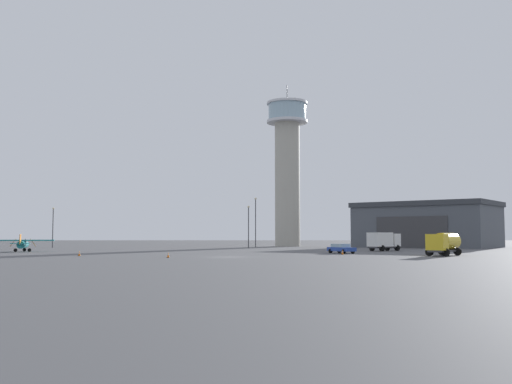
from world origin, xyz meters
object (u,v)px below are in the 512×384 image
car_blue (343,248)px  traffic_cone_near_left (82,253)px  light_post_centre (55,223)px  airplane_teal (25,244)px  truck_box_white (386,241)px  light_post_north (258,218)px  traffic_cone_mid_apron (170,255)px  traffic_cone_near_right (345,252)px  light_post_east (251,223)px  control_tower (289,163)px  truck_fuel_tanker_yellow (446,243)px

car_blue → traffic_cone_near_left: size_ratio=7.58×
car_blue → light_post_centre: size_ratio=0.58×
airplane_teal → truck_box_white: (56.62, 4.38, 0.43)m
light_post_north → traffic_cone_mid_apron: 55.07m
light_post_centre → traffic_cone_mid_apron: (31.23, -51.05, -4.62)m
truck_box_white → traffic_cone_mid_apron: size_ratio=10.01×
truck_box_white → light_post_centre: (-62.00, 24.16, 3.21)m
airplane_teal → truck_box_white: size_ratio=1.53×
traffic_cone_near_right → car_blue: bearing=83.6°
airplane_teal → traffic_cone_near_left: airplane_teal is taller
airplane_teal → car_blue: (48.04, -7.35, -0.53)m
traffic_cone_mid_apron → traffic_cone_near_left: bearing=156.3°
airplane_teal → light_post_east: 44.05m
airplane_teal → car_blue: size_ratio=1.94×
car_blue → traffic_cone_mid_apron: car_blue is taller
control_tower → truck_fuel_tanker_yellow: (16.60, -57.68, -17.15)m
truck_box_white → light_post_centre: 66.62m
traffic_cone_near_right → light_post_east: bearing=108.1°
traffic_cone_near_right → truck_box_white: bearing=61.5°
airplane_teal → light_post_centre: (-5.38, 28.54, 3.65)m
light_post_north → airplane_teal: bearing=-138.9°
airplane_teal → traffic_cone_mid_apron: airplane_teal is taller
airplane_teal → truck_box_white: 56.79m
truck_fuel_tanker_yellow → traffic_cone_mid_apron: truck_fuel_tanker_yellow is taller
control_tower → traffic_cone_mid_apron: bearing=-105.1°
truck_fuel_tanker_yellow → light_post_east: light_post_east is taller
control_tower → light_post_north: 17.70m
control_tower → light_post_centre: size_ratio=4.50×
airplane_teal → traffic_cone_near_right: 49.09m
traffic_cone_near_left → traffic_cone_near_right: traffic_cone_near_right is taller
truck_box_white → traffic_cone_mid_apron: bearing=-177.2°
traffic_cone_mid_apron → light_post_east: bearing=80.2°
light_post_east → light_post_north: (1.42, 4.16, 1.00)m
truck_fuel_tanker_yellow → light_post_centre: 79.15m
light_post_north → traffic_cone_near_right: light_post_north is taller
airplane_teal → truck_fuel_tanker_yellow: bearing=-120.3°
truck_box_white → light_post_east: light_post_east is taller
truck_box_white → traffic_cone_near_left: truck_box_white is taller
control_tower → light_post_east: 21.50m
control_tower → car_blue: 52.11m
light_post_centre → traffic_cone_near_right: light_post_centre is taller
car_blue → light_post_centre: light_post_centre is taller
light_post_east → traffic_cone_mid_apron: light_post_east is taller
control_tower → traffic_cone_mid_apron: (-17.25, -63.79, -18.50)m
light_post_centre → traffic_cone_near_left: (19.39, -45.84, -4.60)m
car_blue → light_post_north: light_post_north is taller
car_blue → traffic_cone_mid_apron: (-22.19, -15.16, -0.45)m
airplane_teal → light_post_north: bearing=-63.8°
control_tower → car_blue: control_tower is taller
light_post_centre → traffic_cone_near_right: (52.84, -41.04, -4.60)m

